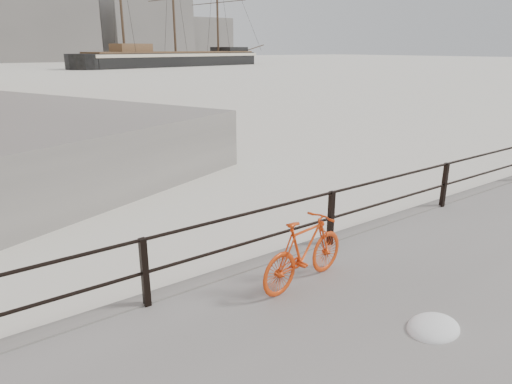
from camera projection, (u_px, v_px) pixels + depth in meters
ground at (434, 219)px, 10.43m from camera, size 400.00×400.00×0.00m
guardrail at (444, 185)px, 10.06m from camera, size 28.00×0.10×1.00m
bicycle at (304, 251)px, 6.73m from camera, size 1.76×0.51×1.05m
barque_black at (176, 66)px, 97.17m from camera, size 56.02×27.44×30.81m
industrial_west at (33, 28)px, 126.87m from camera, size 32.00×18.00×18.00m
industrial_mid at (144, 21)px, 149.44m from camera, size 26.00×20.00×24.00m
industrial_east at (199, 39)px, 167.70m from camera, size 20.00×16.00×14.00m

